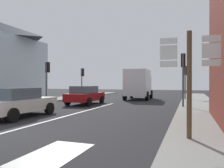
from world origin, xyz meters
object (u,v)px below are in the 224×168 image
(delivery_truck, at_px, (138,84))
(traffic_light_far_left, at_px, (82,76))
(route_sign_post, at_px, (189,76))
(traffic_light_near_left, at_px, (47,73))
(sedan_far, at_px, (85,95))
(traffic_light_far_right, at_px, (185,75))
(sedan_near, at_px, (18,102))
(traffic_light_near_right, at_px, (183,68))

(delivery_truck, distance_m, traffic_light_far_left, 6.71)
(route_sign_post, height_order, traffic_light_near_left, traffic_light_near_left)
(sedan_far, distance_m, traffic_light_far_left, 8.28)
(traffic_light_far_right, height_order, traffic_light_far_left, traffic_light_far_right)
(sedan_near, bearing_deg, traffic_light_far_right, 61.87)
(traffic_light_far_left, bearing_deg, traffic_light_near_left, -90.00)
(sedan_near, distance_m, traffic_light_far_left, 14.81)
(sedan_far, height_order, traffic_light_far_right, traffic_light_far_right)
(sedan_near, xyz_separation_m, traffic_light_near_right, (7.71, 6.75, 1.97))
(delivery_truck, height_order, traffic_light_near_left, traffic_light_near_left)
(sedan_near, xyz_separation_m, delivery_truck, (3.09, 13.91, 0.89))
(sedan_near, height_order, traffic_light_near_left, traffic_light_near_left)
(sedan_far, relative_size, traffic_light_near_right, 1.15)
(traffic_light_far_right, bearing_deg, traffic_light_near_right, -90.00)
(traffic_light_far_right, xyz_separation_m, traffic_light_near_left, (-11.26, -6.89, 0.10))
(traffic_light_far_right, distance_m, traffic_light_near_left, 13.20)
(traffic_light_far_right, bearing_deg, traffic_light_far_left, -179.27)
(traffic_light_near_left, bearing_deg, traffic_light_far_left, 90.00)
(sedan_far, relative_size, traffic_light_near_left, 1.20)
(traffic_light_near_right, relative_size, traffic_light_near_left, 1.05)
(sedan_near, xyz_separation_m, traffic_light_near_left, (-3.55, 7.53, 1.85))
(delivery_truck, height_order, traffic_light_far_right, traffic_light_far_right)
(sedan_far, xyz_separation_m, traffic_light_near_left, (-3.82, 0.39, 1.85))
(traffic_light_far_right, height_order, traffic_light_near_left, traffic_light_near_left)
(sedan_near, relative_size, sedan_far, 0.99)
(traffic_light_near_right, xyz_separation_m, traffic_light_far_left, (-11.26, 7.53, -0.22))
(sedan_far, distance_m, route_sign_post, 12.29)
(traffic_light_near_right, relative_size, traffic_light_far_left, 1.09)
(traffic_light_near_right, bearing_deg, sedan_near, -138.81)
(sedan_far, bearing_deg, sedan_near, -92.18)
(sedan_far, bearing_deg, traffic_light_near_left, 174.20)
(route_sign_post, relative_size, traffic_light_near_right, 0.87)
(sedan_far, height_order, traffic_light_near_left, traffic_light_near_left)
(traffic_light_near_left, bearing_deg, sedan_far, -5.80)
(traffic_light_far_right, distance_m, traffic_light_far_left, 11.26)
(delivery_truck, xyz_separation_m, traffic_light_far_right, (4.61, 0.51, 0.86))
(delivery_truck, height_order, route_sign_post, route_sign_post)
(route_sign_post, bearing_deg, sedan_near, 164.35)
(sedan_far, xyz_separation_m, traffic_light_far_right, (7.44, 7.28, 1.75))
(sedan_far, bearing_deg, route_sign_post, -50.27)
(route_sign_post, distance_m, traffic_light_far_left, 20.24)
(traffic_light_near_right, xyz_separation_m, traffic_light_near_left, (-11.26, 0.78, -0.12))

